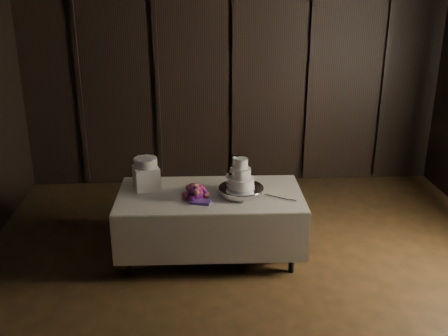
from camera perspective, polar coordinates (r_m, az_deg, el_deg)
room at (r=4.27m, az=4.76°, el=0.04°), size 6.08×7.08×3.08m
display_table at (r=5.79m, az=-1.49°, el=-5.92°), size 2.01×1.08×0.76m
cake_stand at (r=5.58m, az=1.87°, el=-2.56°), size 0.58×0.58×0.09m
wedding_cake at (r=5.50m, az=1.66°, el=-0.95°), size 0.30×0.27×0.33m
bouquet at (r=5.49m, az=-3.13°, el=-2.70°), size 0.40×0.48×0.20m
box_pedestal at (r=5.79m, az=-8.44°, el=-1.06°), size 0.32×0.32×0.25m
small_cake at (r=5.73m, az=-8.53°, el=0.58°), size 0.32×0.32×0.10m
cake_knife at (r=5.57m, az=5.70°, el=-3.17°), size 0.32×0.23×0.01m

